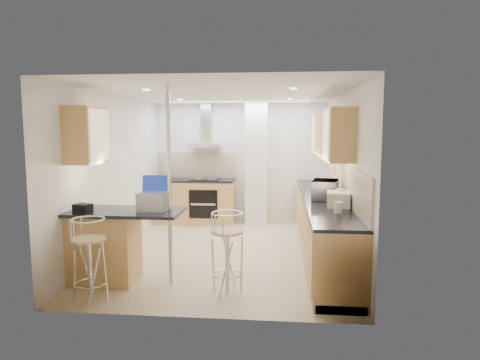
# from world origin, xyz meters

# --- Properties ---
(ground) EXTENTS (4.80, 4.80, 0.00)m
(ground) POSITION_xyz_m (0.00, 0.00, 0.00)
(ground) COLOR tan
(ground) RESTS_ON ground
(room_shell) EXTENTS (3.64, 4.84, 2.51)m
(room_shell) POSITION_xyz_m (0.32, 0.38, 1.54)
(room_shell) COLOR silver
(room_shell) RESTS_ON ground
(right_counter) EXTENTS (0.63, 4.40, 0.92)m
(right_counter) POSITION_xyz_m (1.50, 0.00, 0.46)
(right_counter) COLOR tan
(right_counter) RESTS_ON ground
(back_counter) EXTENTS (1.70, 0.63, 0.92)m
(back_counter) POSITION_xyz_m (-0.95, 2.10, 0.46)
(back_counter) COLOR tan
(back_counter) RESTS_ON ground
(peninsula) EXTENTS (1.47, 0.72, 0.94)m
(peninsula) POSITION_xyz_m (-1.12, -1.45, 0.48)
(peninsula) COLOR tan
(peninsula) RESTS_ON ground
(microwave) EXTENTS (0.45, 0.59, 0.29)m
(microwave) POSITION_xyz_m (1.50, -0.28, 1.07)
(microwave) COLOR white
(microwave) RESTS_ON right_counter
(laptop) EXTENTS (0.35, 0.27, 0.24)m
(laptop) POSITION_xyz_m (-0.74, -1.47, 1.06)
(laptop) COLOR #9B9CA2
(laptop) RESTS_ON peninsula
(bag) EXTENTS (0.23, 0.20, 0.11)m
(bag) POSITION_xyz_m (-1.56, -1.66, 1.00)
(bag) COLOR black
(bag) RESTS_ON peninsula
(bar_stool_near) EXTENTS (0.44, 0.44, 0.98)m
(bar_stool_near) POSITION_xyz_m (-1.30, -2.10, 0.49)
(bar_stool_near) COLOR tan
(bar_stool_near) RESTS_ON ground
(bar_stool_end) EXTENTS (0.57, 0.57, 0.99)m
(bar_stool_end) POSITION_xyz_m (0.22, -1.66, 0.49)
(bar_stool_end) COLOR tan
(bar_stool_end) RESTS_ON ground
(jar_a) EXTENTS (0.15, 0.15, 0.18)m
(jar_a) POSITION_xyz_m (1.60, 0.31, 1.01)
(jar_a) COLOR #EDE7CD
(jar_a) RESTS_ON right_counter
(jar_b) EXTENTS (0.13, 0.13, 0.15)m
(jar_b) POSITION_xyz_m (1.56, 0.56, 1.00)
(jar_b) COLOR #EDE7CD
(jar_b) RESTS_ON right_counter
(jar_c) EXTENTS (0.14, 0.14, 0.22)m
(jar_c) POSITION_xyz_m (1.67, -0.69, 1.03)
(jar_c) COLOR beige
(jar_c) RESTS_ON right_counter
(jar_d) EXTENTS (0.12, 0.12, 0.14)m
(jar_d) POSITION_xyz_m (1.56, -1.28, 0.99)
(jar_d) COLOR white
(jar_d) RESTS_ON right_counter
(bread_bin) EXTENTS (0.33, 0.40, 0.20)m
(bread_bin) POSITION_xyz_m (1.62, -0.83, 1.02)
(bread_bin) COLOR #EDE7CD
(bread_bin) RESTS_ON right_counter
(kettle) EXTENTS (0.16, 0.16, 0.22)m
(kettle) POSITION_xyz_m (-1.54, 2.15, 1.03)
(kettle) COLOR #B8BBBD
(kettle) RESTS_ON back_counter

